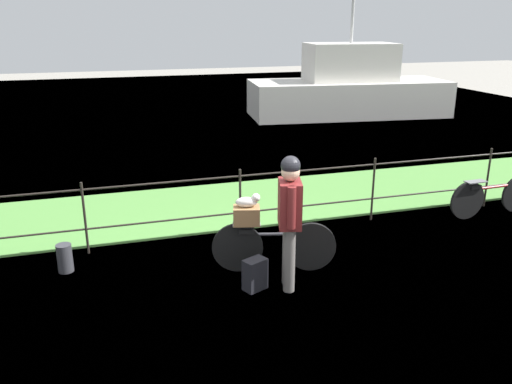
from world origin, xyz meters
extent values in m
plane|color=gray|center=(0.00, 0.00, 0.00)|extent=(60.00, 60.00, 0.00)
cube|color=#569342|center=(0.00, 3.30, 0.01)|extent=(27.00, 2.40, 0.03)
plane|color=slate|center=(0.00, 11.10, 0.00)|extent=(30.00, 30.00, 0.00)
cylinder|color=#28231E|center=(-2.25, 1.90, 0.53)|extent=(0.04, 0.04, 1.06)
cylinder|color=#28231E|center=(0.00, 1.90, 0.53)|extent=(0.04, 0.04, 1.06)
cylinder|color=#28231E|center=(2.25, 1.90, 0.53)|extent=(0.04, 0.04, 1.06)
cylinder|color=#28231E|center=(4.50, 1.90, 0.53)|extent=(0.04, 0.04, 1.06)
cylinder|color=#28231E|center=(0.00, 1.90, 0.37)|extent=(18.00, 0.03, 0.03)
cylinder|color=#28231E|center=(0.00, 1.90, 0.95)|extent=(18.00, 0.03, 0.03)
cylinder|color=black|center=(0.57, 0.49, 0.33)|extent=(0.66, 0.22, 0.67)
cylinder|color=black|center=(-0.35, 0.75, 0.33)|extent=(0.66, 0.22, 0.67)
cylinder|color=#2D2D33|center=(0.11, 0.62, 0.52)|extent=(0.73, 0.24, 0.04)
cube|color=black|center=(-0.24, 0.72, 0.57)|extent=(0.22, 0.14, 0.06)
cube|color=slate|center=(-0.24, 0.72, 0.66)|extent=(0.39, 0.25, 0.02)
cube|color=olive|center=(-0.24, 0.72, 0.78)|extent=(0.39, 0.33, 0.23)
ellipsoid|color=silver|center=(-0.24, 0.72, 0.97)|extent=(0.31, 0.21, 0.13)
sphere|color=silver|center=(-0.12, 0.69, 1.02)|extent=(0.11, 0.11, 0.11)
cylinder|color=slate|center=(0.16, 0.25, 0.41)|extent=(0.14, 0.14, 0.82)
cylinder|color=slate|center=(0.11, 0.05, 0.41)|extent=(0.14, 0.14, 0.82)
cube|color=maroon|center=(0.13, 0.15, 1.10)|extent=(0.36, 0.45, 0.56)
cylinder|color=maroon|center=(0.19, 0.36, 1.13)|extent=(0.10, 0.10, 0.50)
cylinder|color=maroon|center=(0.07, -0.06, 1.13)|extent=(0.10, 0.10, 0.50)
sphere|color=tan|center=(0.13, 0.15, 1.49)|extent=(0.22, 0.22, 0.22)
sphere|color=black|center=(0.13, 0.15, 1.57)|extent=(0.23, 0.23, 0.23)
cube|color=black|center=(-0.28, 0.21, 0.20)|extent=(0.33, 0.28, 0.40)
cylinder|color=#38383D|center=(-2.53, 1.40, 0.19)|extent=(0.20, 0.20, 0.38)
cylinder|color=black|center=(3.78, 1.48, 0.32)|extent=(0.65, 0.07, 0.65)
cylinder|color=#9E2D2D|center=(4.31, 1.50, 0.50)|extent=(0.82, 0.07, 0.04)
cube|color=black|center=(3.90, 1.48, 0.55)|extent=(0.20, 0.10, 0.06)
cube|color=slate|center=(3.90, 1.48, 0.64)|extent=(0.37, 0.17, 0.02)
cube|color=silver|center=(6.33, 10.99, 0.59)|extent=(6.87, 3.12, 1.18)
cube|color=silver|center=(6.33, 10.99, 1.79)|extent=(3.09, 1.98, 1.23)
cylinder|color=#B2B2B2|center=(6.33, 10.99, 3.21)|extent=(0.10, 0.10, 1.60)
camera|label=1|loc=(-1.95, -5.31, 3.18)|focal=36.74mm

